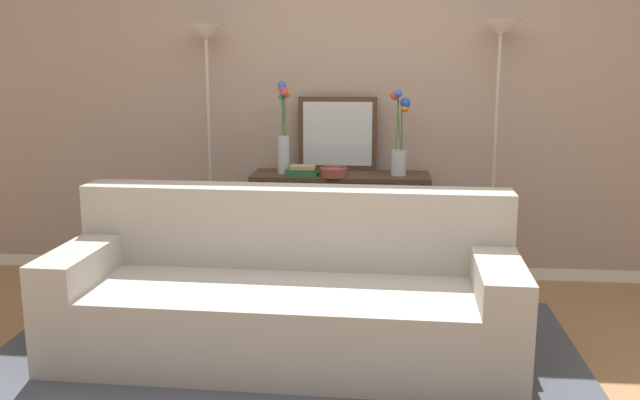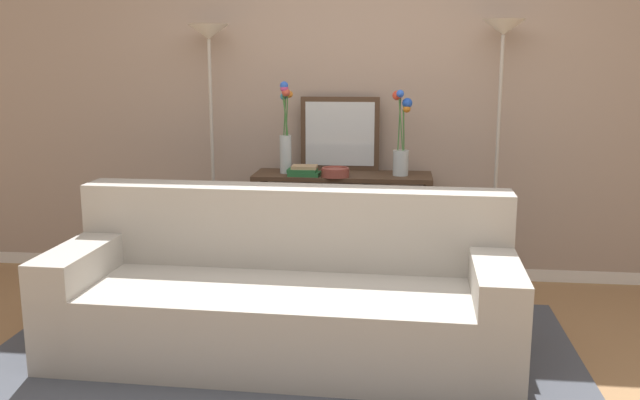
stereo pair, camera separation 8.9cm
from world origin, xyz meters
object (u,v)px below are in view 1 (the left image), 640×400
at_px(couch, 287,298).
at_px(vase_tall_flowers, 284,135).
at_px(floor_lamp_right, 498,81).
at_px(wall_mirror, 338,134).
at_px(book_row_under_console, 296,276).
at_px(fruit_bowl, 334,172).
at_px(book_stack, 302,171).
at_px(console_table, 341,209).
at_px(vase_short_flowers, 399,143).
at_px(floor_lamp_left, 207,82).

bearing_deg(couch, vase_tall_flowers, 98.87).
distance_m(floor_lamp_right, wall_mirror, 1.16).
bearing_deg(book_row_under_console, fruit_bowl, -24.03).
bearing_deg(fruit_bowl, book_stack, 175.61).
bearing_deg(fruit_bowl, couch, -99.69).
height_order(console_table, book_stack, book_stack).
height_order(console_table, fruit_bowl, fruit_bowl).
distance_m(floor_lamp_right, book_row_under_console, 1.95).
relative_size(vase_tall_flowers, fruit_bowl, 3.33).
relative_size(couch, book_stack, 11.19).
bearing_deg(book_row_under_console, couch, -85.14).
bearing_deg(vase_short_flowers, floor_lamp_right, 4.49).
xyz_separation_m(vase_tall_flowers, fruit_bowl, (0.36, -0.11, -0.24)).
height_order(floor_lamp_right, vase_tall_flowers, floor_lamp_right).
relative_size(wall_mirror, book_row_under_console, 1.52).
xyz_separation_m(couch, vase_short_flowers, (0.62, 1.14, 0.72)).
relative_size(floor_lamp_left, book_stack, 8.23).
bearing_deg(fruit_bowl, floor_lamp_left, 170.26).
distance_m(couch, book_stack, 1.19).
height_order(floor_lamp_left, fruit_bowl, floor_lamp_left).
xyz_separation_m(console_table, floor_lamp_right, (1.05, 0.03, 0.89)).
bearing_deg(floor_lamp_left, console_table, -1.83).
bearing_deg(vase_tall_flowers, floor_lamp_left, 175.30).
bearing_deg(wall_mirror, vase_tall_flowers, -154.16).
distance_m(floor_lamp_left, book_stack, 0.91).
bearing_deg(floor_lamp_right, vase_tall_flowers, -178.25).
height_order(vase_tall_flowers, book_stack, vase_tall_flowers).
height_order(couch, book_stack, book_stack).
height_order(couch, floor_lamp_right, floor_lamp_right).
bearing_deg(console_table, book_stack, -157.55).
relative_size(couch, console_table, 2.02).
height_order(floor_lamp_left, wall_mirror, floor_lamp_left).
bearing_deg(vase_short_flowers, wall_mirror, 157.30).
xyz_separation_m(vase_short_flowers, fruit_bowl, (-0.44, -0.10, -0.19)).
distance_m(console_table, book_stack, 0.40).
relative_size(vase_short_flowers, book_row_under_console, 1.58).
relative_size(console_table, fruit_bowl, 6.45).
distance_m(floor_lamp_left, wall_mirror, 0.98).
bearing_deg(book_row_under_console, vase_tall_flowers, -169.99).
distance_m(wall_mirror, fruit_bowl, 0.37).
height_order(couch, vase_tall_flowers, vase_tall_flowers).
height_order(console_table, book_row_under_console, console_table).
distance_m(couch, fruit_bowl, 1.18).
relative_size(couch, vase_short_flowers, 4.27).
height_order(floor_lamp_left, vase_short_flowers, floor_lamp_left).
height_order(couch, console_table, couch).
distance_m(wall_mirror, book_row_under_console, 1.07).
xyz_separation_m(floor_lamp_left, vase_tall_flowers, (0.54, -0.04, -0.36)).
height_order(console_table, wall_mirror, wall_mirror).
bearing_deg(book_row_under_console, vase_short_flowers, -1.67).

